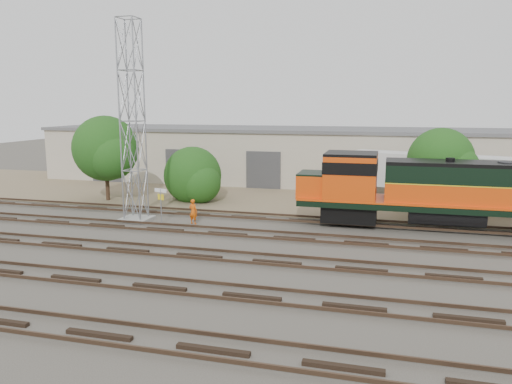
% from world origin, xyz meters
% --- Properties ---
extents(ground, '(140.00, 140.00, 0.00)m').
position_xyz_m(ground, '(0.00, 0.00, 0.00)').
color(ground, '#47423A').
rests_on(ground, ground).
extents(dirt_strip, '(80.00, 16.00, 0.02)m').
position_xyz_m(dirt_strip, '(0.00, 15.00, 0.01)').
color(dirt_strip, '#726047').
rests_on(dirt_strip, ground).
extents(tracks, '(80.00, 20.40, 0.28)m').
position_xyz_m(tracks, '(0.00, -3.00, 0.08)').
color(tracks, black).
rests_on(tracks, ground).
extents(warehouse, '(58.40, 10.40, 5.30)m').
position_xyz_m(warehouse, '(0.04, 22.98, 2.65)').
color(warehouse, '#B8AE9A').
rests_on(warehouse, ground).
extents(locomotive, '(18.08, 3.17, 4.34)m').
position_xyz_m(locomotive, '(8.21, 6.00, 2.48)').
color(locomotive, black).
rests_on(locomotive, tracks).
extents(signal_tower, '(1.90, 1.90, 12.87)m').
position_xyz_m(signal_tower, '(-10.99, 3.50, 6.28)').
color(signal_tower, gray).
rests_on(signal_tower, ground).
extents(sign_post, '(0.94, 0.31, 2.35)m').
position_xyz_m(sign_post, '(-8.95, 3.02, 1.65)').
color(sign_post, gray).
rests_on(sign_post, ground).
extents(worker, '(0.67, 0.52, 1.63)m').
position_xyz_m(worker, '(-6.99, 3.58, 0.81)').
color(worker, '#DB540C').
rests_on(worker, ground).
extents(semi_trailer, '(12.83, 6.43, 3.90)m').
position_xyz_m(semi_trailer, '(8.61, 13.72, 2.45)').
color(semi_trailer, silver).
rests_on(semi_trailer, ground).
extents(tree_west, '(5.41, 5.15, 6.74)m').
position_xyz_m(tree_west, '(-16.41, 9.13, 4.03)').
color(tree_west, '#382619').
rests_on(tree_west, ground).
extents(tree_mid, '(4.81, 4.58, 4.58)m').
position_xyz_m(tree_mid, '(-9.83, 10.90, 1.90)').
color(tree_mid, '#382619').
rests_on(tree_mid, ground).
extents(tree_east, '(4.70, 4.47, 6.04)m').
position_xyz_m(tree_east, '(8.63, 10.23, 3.69)').
color(tree_east, '#382619').
rests_on(tree_east, ground).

